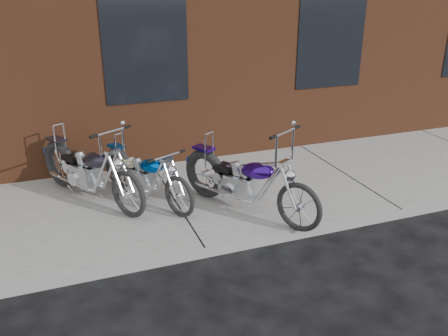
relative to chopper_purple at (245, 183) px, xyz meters
name	(u,v)px	position (x,y,z in m)	size (l,w,h in m)	color
ground	(205,258)	(-0.85, -0.77, -0.58)	(120.00, 120.00, 0.00)	black
sidewalk	(174,203)	(-0.85, 0.73, -0.50)	(22.00, 3.00, 0.15)	slate
chopper_purple	(245,183)	(0.00, 0.00, 0.00)	(1.26, 2.11, 1.33)	black
chopper_blue	(145,176)	(-1.25, 0.87, -0.05)	(0.99, 1.92, 0.90)	black
chopper_third	(89,172)	(-2.02, 1.17, 0.00)	(1.28, 2.13, 1.21)	black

